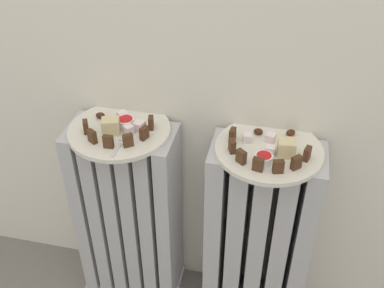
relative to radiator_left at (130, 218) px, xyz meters
name	(u,v)px	position (x,y,z in m)	size (l,w,h in m)	color
radiator_left	(130,218)	(0.00, 0.00, 0.00)	(0.31, 0.16, 0.64)	#B2B2B7
radiator_right	(258,239)	(0.39, 0.00, 0.00)	(0.31, 0.16, 0.64)	#B2B2B7
plate_left	(119,130)	(0.00, 0.00, 0.33)	(0.27, 0.27, 0.01)	silver
plate_right	(269,150)	(0.39, 0.00, 0.33)	(0.27, 0.27, 0.01)	silver
dark_cake_slice_left_0	(86,127)	(-0.08, -0.04, 0.35)	(0.03, 0.01, 0.03)	#472B19
dark_cake_slice_left_1	(92,136)	(-0.04, -0.07, 0.35)	(0.03, 0.01, 0.03)	#472B19
dark_cake_slice_left_2	(108,142)	(0.00, -0.08, 0.35)	(0.03, 0.01, 0.03)	#472B19
dark_cake_slice_left_3	(128,140)	(0.05, -0.07, 0.35)	(0.03, 0.01, 0.03)	#472B19
dark_cake_slice_left_4	(144,133)	(0.08, -0.03, 0.35)	(0.03, 0.01, 0.03)	#472B19
dark_cake_slice_left_5	(151,123)	(0.08, 0.02, 0.35)	(0.03, 0.01, 0.03)	#472B19
marble_cake_slice_left_0	(111,126)	(-0.01, -0.02, 0.36)	(0.04, 0.04, 0.04)	beige
turkish_delight_left_0	(139,126)	(0.05, 0.00, 0.35)	(0.03, 0.03, 0.03)	white
turkish_delight_left_1	(129,130)	(0.03, -0.02, 0.35)	(0.02, 0.02, 0.02)	white
turkish_delight_left_2	(123,116)	(0.00, 0.04, 0.35)	(0.03, 0.03, 0.03)	white
medjool_date_left_0	(100,115)	(-0.07, 0.04, 0.34)	(0.02, 0.02, 0.02)	#3D1E0F
medjool_date_left_1	(111,121)	(-0.03, 0.02, 0.34)	(0.03, 0.02, 0.02)	#3D1E0F
jam_bowl_left	(126,122)	(0.01, 0.01, 0.35)	(0.05, 0.05, 0.02)	white
dark_cake_slice_right_0	(232,135)	(0.30, 0.01, 0.35)	(0.03, 0.01, 0.03)	#472B19
dark_cake_slice_right_1	(232,146)	(0.31, -0.04, 0.35)	(0.03, 0.01, 0.03)	#472B19
dark_cake_slice_right_2	(241,157)	(0.33, -0.07, 0.35)	(0.03, 0.01, 0.03)	#472B19
dark_cake_slice_right_3	(258,164)	(0.37, -0.09, 0.35)	(0.03, 0.01, 0.03)	#472B19
dark_cake_slice_right_4	(278,167)	(0.42, -0.09, 0.35)	(0.03, 0.01, 0.03)	#472B19
dark_cake_slice_right_5	(296,163)	(0.46, -0.07, 0.35)	(0.03, 0.01, 0.03)	#472B19
dark_cake_slice_right_6	(307,154)	(0.48, -0.03, 0.35)	(0.03, 0.01, 0.03)	#472B19
marble_cake_slice_right_0	(286,148)	(0.43, -0.02, 0.36)	(0.04, 0.04, 0.04)	beige
turkish_delight_right_0	(270,150)	(0.40, -0.02, 0.35)	(0.02, 0.02, 0.02)	white
turkish_delight_right_1	(271,138)	(0.39, 0.03, 0.35)	(0.02, 0.02, 0.02)	white
turkish_delight_right_2	(247,138)	(0.34, 0.02, 0.35)	(0.02, 0.02, 0.02)	white
medjool_date_right_0	(291,133)	(0.44, 0.07, 0.34)	(0.03, 0.02, 0.02)	#3D1E0F
medjool_date_right_1	(258,132)	(0.36, 0.05, 0.34)	(0.02, 0.02, 0.02)	#3D1E0F
jam_bowl_right	(264,158)	(0.38, -0.06, 0.35)	(0.04, 0.04, 0.02)	white
fork	(120,144)	(0.03, -0.07, 0.34)	(0.02, 0.09, 0.00)	silver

